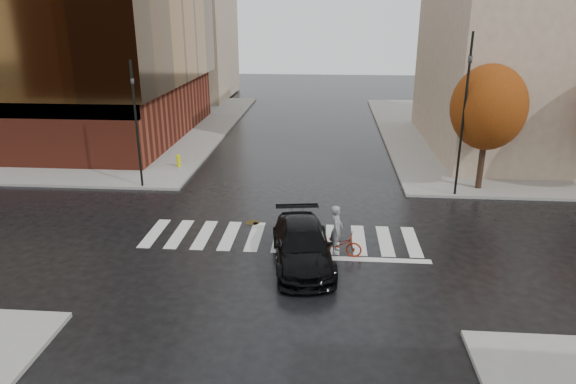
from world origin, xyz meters
name	(u,v)px	position (x,y,z in m)	size (l,w,h in m)	color
ground	(280,242)	(0.00, 0.00, 0.00)	(120.00, 120.00, 0.00)	black
sidewalk_nw	(53,126)	(-21.00, 21.00, 0.07)	(30.00, 30.00, 0.15)	gray
crosswalk	(281,237)	(0.00, 0.50, 0.01)	(12.00, 3.00, 0.01)	silver
office_glass	(1,23)	(-22.00, 17.99, 8.28)	(27.00, 19.00, 16.00)	maroon
building_ne_tan	(566,10)	(17.00, 17.00, 9.15)	(16.00, 16.00, 18.00)	tan
building_nw_far	(161,0)	(-16.00, 37.00, 10.15)	(14.00, 12.00, 20.00)	tan
tree_ne_a	(488,108)	(10.00, 7.40, 4.46)	(3.80, 3.80, 6.50)	black
sedan	(302,245)	(1.04, -1.80, 0.76)	(2.12, 5.22, 1.51)	black
cyclist	(338,239)	(2.39, -1.00, 0.71)	(1.91, 0.94, 2.08)	#98250D
traffic_light_nw	(136,118)	(-8.09, 6.30, 3.87)	(0.20, 0.19, 6.64)	black
traffic_light_ne	(465,103)	(8.53, 6.30, 4.84)	(0.20, 0.23, 8.06)	black
fire_hydrant	(179,160)	(-7.12, 10.00, 0.58)	(0.28, 0.28, 0.78)	#D8DD0D
manhole	(253,222)	(-1.43, 2.00, 0.01)	(0.65, 0.65, 0.01)	#443618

